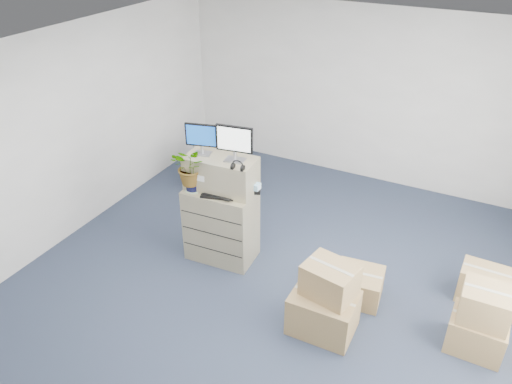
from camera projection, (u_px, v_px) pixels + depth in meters
ground at (263, 297)px, 5.95m from camera, size 7.00×7.00×0.00m
wall_back at (362, 96)px, 7.93m from camera, size 6.00×0.02×2.80m
filing_cabinet_lower at (221, 224)px, 6.40m from camera, size 0.89×0.58×1.00m
filing_cabinet_upper at (221, 173)px, 6.07m from camera, size 0.89×0.48×0.43m
monitor_left at (201, 137)px, 5.93m from camera, size 0.39×0.20×0.39m
monitor_right at (234, 142)px, 5.76m from camera, size 0.45×0.20×0.44m
headphones at (238, 166)px, 5.69m from camera, size 0.15×0.03×0.15m
keyboard at (218, 195)px, 6.02m from camera, size 0.45×0.28×0.02m
mouse at (240, 198)px, 5.95m from camera, size 0.11×0.08×0.03m
water_bottle at (228, 182)px, 6.08m from camera, size 0.07×0.07×0.25m
phone_dock at (219, 184)px, 6.18m from camera, size 0.06×0.06×0.14m
external_drive at (252, 189)px, 6.10m from camera, size 0.25×0.22×0.06m
tissue_box at (252, 186)px, 6.05m from camera, size 0.20×0.10×0.08m
potted_plant at (192, 171)px, 6.01m from camera, size 0.48×0.52×0.47m
office_chair at (218, 165)px, 8.07m from camera, size 1.01×1.00×0.76m
cardboard_boxes at (399, 302)px, 5.43m from camera, size 2.19×1.78×0.85m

